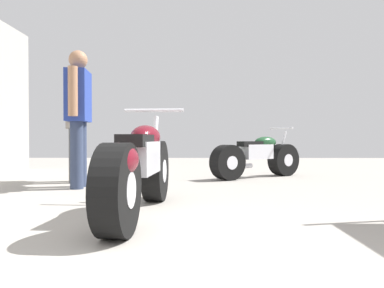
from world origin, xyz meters
The scene contains 5 objects.
ground_plane centered at (0.00, 3.19, 0.00)m, with size 15.93×15.93×0.00m, color gray.
motorcycle_maroon_cruiser centered at (-0.30, 2.19, 0.39)m, with size 0.59×2.00×0.93m.
motorcycle_black_naked centered at (1.12, 5.13, 0.33)m, with size 1.59×1.17×0.83m.
mechanic_in_blue centered at (-1.35, 3.91, 1.00)m, with size 0.30×0.71×1.77m.
mechanic_with_helmet centered at (-1.61, 4.51, 0.99)m, with size 0.36×0.64×1.65m.
Camera 1 is at (0.17, -0.79, 0.64)m, focal length 34.30 mm.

